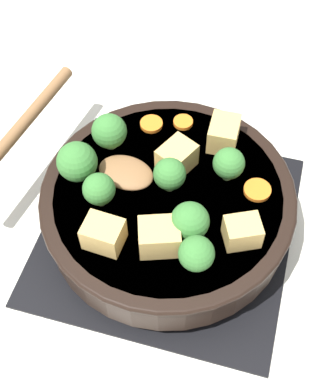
{
  "coord_description": "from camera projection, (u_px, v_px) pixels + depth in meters",
  "views": [
    {
      "loc": [
        0.09,
        -0.35,
        0.59
      ],
      "look_at": [
        0.0,
        0.0,
        0.08
      ],
      "focal_mm": 50.0,
      "sensor_mm": 36.0,
      "label": 1
    }
  ],
  "objects": [
    {
      "name": "ground_plane",
      "position": [
        168.0,
        229.0,
        0.69
      ],
      "size": [
        2.4,
        2.4,
        0.0
      ],
      "primitive_type": "plane",
      "color": "silver"
    },
    {
      "name": "front_burner_grate",
      "position": [
        168.0,
        224.0,
        0.68
      ],
      "size": [
        0.31,
        0.31,
        0.03
      ],
      "color": "black",
      "rests_on": "ground_plane"
    },
    {
      "name": "skillet_pan",
      "position": [
        170.0,
        204.0,
        0.64
      ],
      "size": [
        0.39,
        0.3,
        0.06
      ],
      "color": "black",
      "rests_on": "front_burner_grate"
    },
    {
      "name": "wooden_spoon",
      "position": [
        62.0,
        148.0,
        0.65
      ],
      "size": [
        0.22,
        0.24,
        0.02
      ],
      "color": "brown",
      "rests_on": "skillet_pan"
    },
    {
      "name": "tofu_cube_center_large",
      "position": [
        104.0,
        234.0,
        0.57
      ],
      "size": [
        0.04,
        0.04,
        0.03
      ],
      "primitive_type": "cube",
      "rotation": [
        0.0,
        0.0,
        3.07
      ],
      "color": "tan",
      "rests_on": "skillet_pan"
    },
    {
      "name": "tofu_cube_near_handle",
      "position": [
        160.0,
        237.0,
        0.57
      ],
      "size": [
        0.05,
        0.05,
        0.04
      ],
      "primitive_type": "cube",
      "rotation": [
        0.0,
        0.0,
        0.33
      ],
      "color": "tan",
      "rests_on": "skillet_pan"
    },
    {
      "name": "tofu_cube_east_chunk",
      "position": [
        242.0,
        232.0,
        0.57
      ],
      "size": [
        0.05,
        0.04,
        0.03
      ],
      "primitive_type": "cube",
      "rotation": [
        0.0,
        0.0,
        0.44
      ],
      "color": "tan",
      "rests_on": "skillet_pan"
    },
    {
      "name": "tofu_cube_west_chunk",
      "position": [
        224.0,
        134.0,
        0.65
      ],
      "size": [
        0.04,
        0.04,
        0.03
      ],
      "primitive_type": "cube",
      "rotation": [
        0.0,
        0.0,
        4.74
      ],
      "color": "tan",
      "rests_on": "skillet_pan"
    },
    {
      "name": "tofu_cube_back_piece",
      "position": [
        178.0,
        158.0,
        0.63
      ],
      "size": [
        0.05,
        0.05,
        0.03
      ],
      "primitive_type": "cube",
      "rotation": [
        0.0,
        0.0,
        4.25
      ],
      "color": "tan",
      "rests_on": "skillet_pan"
    },
    {
      "name": "broccoli_floret_near_spoon",
      "position": [
        190.0,
        221.0,
        0.57
      ],
      "size": [
        0.04,
        0.04,
        0.05
      ],
      "color": "#709956",
      "rests_on": "skillet_pan"
    },
    {
      "name": "broccoli_floret_center_top",
      "position": [
        170.0,
        174.0,
        0.61
      ],
      "size": [
        0.04,
        0.04,
        0.05
      ],
      "color": "#709956",
      "rests_on": "skillet_pan"
    },
    {
      "name": "broccoli_floret_east_rim",
      "position": [
        109.0,
        131.0,
        0.64
      ],
      "size": [
        0.04,
        0.04,
        0.05
      ],
      "color": "#709956",
      "rests_on": "skillet_pan"
    },
    {
      "name": "broccoli_floret_west_rim",
      "position": [
        229.0,
        164.0,
        0.61
      ],
      "size": [
        0.04,
        0.04,
        0.04
      ],
      "color": "#709956",
      "rests_on": "skillet_pan"
    },
    {
      "name": "broccoli_floret_north_edge",
      "position": [
        99.0,
        189.0,
        0.59
      ],
      "size": [
        0.04,
        0.04,
        0.04
      ],
      "color": "#709956",
      "rests_on": "skillet_pan"
    },
    {
      "name": "broccoli_floret_south_cluster",
      "position": [
        196.0,
        254.0,
        0.55
      ],
      "size": [
        0.04,
        0.04,
        0.05
      ],
      "color": "#709956",
      "rests_on": "skillet_pan"
    },
    {
      "name": "broccoli_floret_mid_floret",
      "position": [
        77.0,
        162.0,
        0.61
      ],
      "size": [
        0.05,
        0.05,
        0.05
      ],
      "color": "#709956",
      "rests_on": "skillet_pan"
    },
    {
      "name": "carrot_slice_orange_thin",
      "position": [
        257.0,
        190.0,
        0.62
      ],
      "size": [
        0.03,
        0.03,
        0.01
      ],
      "primitive_type": "cylinder",
      "color": "orange",
      "rests_on": "skillet_pan"
    },
    {
      "name": "carrot_slice_near_center",
      "position": [
        183.0,
        122.0,
        0.68
      ],
      "size": [
        0.02,
        0.02,
        0.01
      ],
      "primitive_type": "cylinder",
      "color": "orange",
      "rests_on": "skillet_pan"
    },
    {
      "name": "carrot_slice_edge_slice",
      "position": [
        151.0,
        124.0,
        0.68
      ],
      "size": [
        0.03,
        0.03,
        0.01
      ],
      "primitive_type": "cylinder",
      "color": "orange",
      "rests_on": "skillet_pan"
    }
  ]
}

